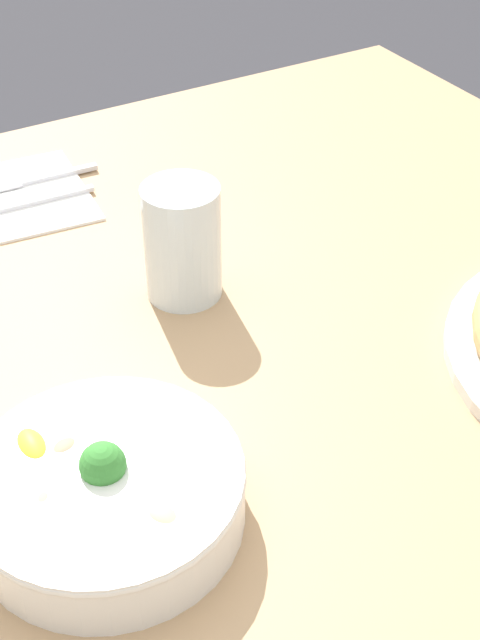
# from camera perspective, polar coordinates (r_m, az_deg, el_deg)

# --- Properties ---
(dining_table) EXTENTS (1.10, 0.99, 0.77)m
(dining_table) POSITION_cam_1_polar(r_m,az_deg,el_deg) (0.83, 3.58, -8.92)
(dining_table) COLOR tan
(dining_table) RESTS_ON ground_plane
(bowl) EXTENTS (0.19, 0.19, 0.07)m
(bowl) POSITION_cam_1_polar(r_m,az_deg,el_deg) (0.62, -8.53, -10.71)
(bowl) COLOR white
(bowl) RESTS_ON dining_table
(napkin) EXTENTS (0.18, 0.18, 0.00)m
(napkin) POSITION_cam_1_polar(r_m,az_deg,el_deg) (1.00, -14.63, 7.49)
(napkin) COLOR white
(napkin) RESTS_ON dining_table
(fork) EXTENTS (0.02, 0.18, 0.00)m
(fork) POSITION_cam_1_polar(r_m,az_deg,el_deg) (0.98, -14.10, 7.09)
(fork) COLOR silver
(fork) RESTS_ON napkin
(knife) EXTENTS (0.02, 0.22, 0.01)m
(knife) POSITION_cam_1_polar(r_m,az_deg,el_deg) (1.02, -14.51, 8.31)
(knife) COLOR silver
(knife) RESTS_ON napkin
(glass) EXTENTS (0.07, 0.07, 0.11)m
(glass) POSITION_cam_1_polar(r_m,az_deg,el_deg) (0.80, -3.71, 5.00)
(glass) COLOR silver
(glass) RESTS_ON dining_table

